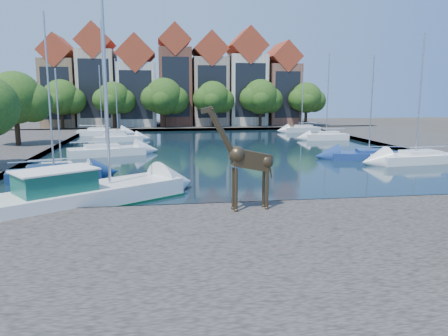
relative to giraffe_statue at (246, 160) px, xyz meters
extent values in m
plane|color=#38332B|center=(2.84, 1.54, -2.94)|extent=(160.00, 160.00, 0.00)
cube|color=black|center=(2.84, 25.54, -2.90)|extent=(38.00, 50.00, 0.08)
cube|color=#544D49|center=(2.84, -5.46, -2.69)|extent=(50.00, 14.00, 0.50)
cube|color=#544D49|center=(2.84, 57.54, -2.69)|extent=(60.00, 16.00, 0.50)
cube|color=#544D49|center=(27.84, 25.54, -2.69)|extent=(14.00, 52.00, 0.50)
cube|color=#846648|center=(-20.16, 57.54, 3.06)|extent=(5.39, 9.00, 11.00)
cube|color=#A72921|center=(-20.16, 57.54, 9.77)|extent=(5.44, 9.18, 5.44)
cube|color=black|center=(-20.16, 53.06, 3.06)|extent=(4.40, 0.05, 8.25)
cube|color=#BDAC91|center=(-14.16, 57.54, 3.81)|extent=(5.88, 9.00, 12.50)
cube|color=#A72921|center=(-14.16, 57.54, 11.38)|extent=(5.94, 9.18, 5.94)
cube|color=black|center=(-14.16, 53.06, 3.81)|extent=(4.80, 0.05, 9.38)
cube|color=beige|center=(-7.66, 57.54, 2.81)|extent=(6.37, 9.00, 10.50)
cube|color=#A72921|center=(-7.66, 57.54, 9.49)|extent=(6.43, 9.18, 6.43)
cube|color=black|center=(-7.66, 53.06, 2.81)|extent=(5.20, 0.05, 7.88)
cube|color=brown|center=(-1.16, 57.54, 4.06)|extent=(5.39, 9.00, 13.00)
cube|color=#A72921|center=(-1.16, 57.54, 11.77)|extent=(5.44, 9.18, 5.44)
cube|color=black|center=(-1.16, 53.06, 4.06)|extent=(4.40, 0.05, 9.75)
cube|color=tan|center=(4.84, 57.54, 3.31)|extent=(5.88, 9.00, 11.50)
cube|color=#A72921|center=(4.84, 57.54, 10.38)|extent=(5.94, 9.18, 5.94)
cube|color=black|center=(4.84, 53.06, 3.31)|extent=(4.80, 0.05, 8.62)
cube|color=beige|center=(11.34, 57.54, 3.56)|extent=(6.37, 9.00, 12.00)
cube|color=#A72921|center=(11.34, 57.54, 10.99)|extent=(6.43, 9.18, 6.43)
cube|color=black|center=(11.34, 53.06, 3.56)|extent=(5.20, 0.05, 9.00)
cube|color=brown|center=(17.84, 57.54, 2.81)|extent=(5.39, 9.00, 10.50)
cube|color=#A72921|center=(17.84, 57.54, 9.27)|extent=(5.44, 9.18, 5.44)
cube|color=black|center=(17.84, 53.06, 2.81)|extent=(4.40, 0.05, 7.88)
cylinder|color=#332114|center=(-19.16, 52.04, -0.84)|extent=(0.50, 0.50, 3.20)
sphere|color=#1E4112|center=(-19.16, 52.04, 2.44)|extent=(5.60, 5.60, 5.60)
sphere|color=#1E4112|center=(-17.48, 52.34, 1.88)|extent=(4.20, 4.20, 4.20)
sphere|color=#1E4112|center=(-20.70, 51.64, 2.16)|extent=(3.92, 3.92, 3.92)
cylinder|color=#332114|center=(-11.16, 52.04, -0.84)|extent=(0.50, 0.50, 3.20)
sphere|color=#1E4112|center=(-11.16, 52.04, 2.32)|extent=(5.20, 5.20, 5.20)
sphere|color=#1E4112|center=(-9.60, 52.34, 1.80)|extent=(3.90, 3.90, 3.90)
sphere|color=#1E4112|center=(-12.59, 51.64, 2.06)|extent=(3.64, 3.64, 3.64)
cylinder|color=#332114|center=(-3.16, 52.04, -0.84)|extent=(0.50, 0.50, 3.20)
sphere|color=#1E4112|center=(-3.16, 52.04, 2.56)|extent=(6.00, 6.00, 6.00)
sphere|color=#1E4112|center=(-1.36, 52.34, 1.96)|extent=(4.50, 4.50, 4.50)
sphere|color=#1E4112|center=(-4.81, 51.64, 2.26)|extent=(4.20, 4.20, 4.20)
cylinder|color=#332114|center=(4.84, 52.04, -0.84)|extent=(0.50, 0.50, 3.20)
sphere|color=#1E4112|center=(4.84, 52.04, 2.38)|extent=(5.40, 5.40, 5.40)
sphere|color=#1E4112|center=(6.46, 52.34, 1.84)|extent=(4.05, 4.05, 4.05)
sphere|color=#1E4112|center=(3.36, 51.64, 2.11)|extent=(3.78, 3.78, 3.78)
cylinder|color=#332114|center=(12.84, 52.04, -0.84)|extent=(0.50, 0.50, 3.20)
sphere|color=#1E4112|center=(12.84, 52.04, 2.50)|extent=(5.80, 5.80, 5.80)
sphere|color=#1E4112|center=(14.58, 52.34, 1.92)|extent=(4.35, 4.35, 4.35)
sphere|color=#1E4112|center=(11.25, 51.64, 2.21)|extent=(4.06, 4.06, 4.06)
cylinder|color=#332114|center=(20.84, 52.04, -0.84)|extent=(0.50, 0.50, 3.20)
sphere|color=#1E4112|center=(20.84, 52.04, 2.32)|extent=(5.20, 5.20, 5.20)
sphere|color=#1E4112|center=(22.40, 52.34, 1.80)|extent=(3.90, 3.90, 3.90)
sphere|color=#1E4112|center=(19.41, 51.64, 2.06)|extent=(3.64, 3.64, 3.64)
cylinder|color=#332114|center=(-19.16, 29.54, -0.74)|extent=(0.54, 0.54, 3.40)
sphere|color=#1E4112|center=(-19.16, 29.54, 2.64)|extent=(5.60, 5.60, 5.60)
sphere|color=#1E4112|center=(-17.48, 29.84, 2.08)|extent=(4.20, 4.20, 4.20)
cylinder|color=#3B2F1D|center=(-0.53, -0.30, -1.41)|extent=(0.16, 0.16, 2.07)
cylinder|color=#3B2F1D|center=(-0.59, 0.13, -1.41)|extent=(0.16, 0.16, 2.07)
cylinder|color=#3B2F1D|center=(1.03, -0.07, -1.41)|extent=(0.16, 0.16, 2.07)
cylinder|color=#3B2F1D|center=(0.97, 0.36, -1.41)|extent=(0.16, 0.16, 2.07)
cube|color=#3B2F1D|center=(0.27, 0.04, -0.03)|extent=(2.06, 0.83, 1.21)
cylinder|color=#3B2F1D|center=(-1.18, -0.17, 1.32)|extent=(1.35, 0.48, 2.14)
cube|color=#3B2F1D|center=(-1.88, -0.27, 2.37)|extent=(0.59, 0.26, 0.33)
cube|color=white|center=(-7.83, 3.54, -2.21)|extent=(10.22, 8.29, 1.30)
cube|color=#114E40|center=(-9.33, 2.52, -1.36)|extent=(4.28, 3.92, 1.20)
cylinder|color=#B2B2B7|center=(-6.83, 4.22, 3.14)|extent=(0.16, 0.16, 10.01)
cube|color=silver|center=(-11.36, 13.45, -2.46)|extent=(5.09, 3.04, 0.80)
cube|color=silver|center=(-11.36, 13.45, -2.20)|extent=(2.36, 1.75, 0.44)
cylinder|color=#B2B2B7|center=(-11.36, 13.45, 1.33)|extent=(0.11, 0.11, 7.14)
cube|color=navy|center=(-11.46, 11.54, -2.41)|extent=(6.55, 3.58, 0.92)
cube|color=navy|center=(-11.46, 11.54, -2.10)|extent=(3.00, 2.12, 0.51)
cylinder|color=#B2B2B7|center=(-11.46, 11.54, 3.18)|extent=(0.12, 0.12, 10.65)
cube|color=white|center=(-9.16, 23.08, -2.37)|extent=(7.57, 4.48, 0.98)
cube|color=white|center=(-9.16, 23.08, -2.04)|extent=(3.50, 2.59, 0.55)
cylinder|color=#B2B2B7|center=(-9.16, 23.08, 3.85)|extent=(0.13, 0.13, 11.90)
cube|color=white|center=(-9.16, 35.38, -2.43)|extent=(6.14, 3.78, 0.87)
cube|color=white|center=(-9.16, 35.38, -2.13)|extent=(2.86, 2.16, 0.49)
cylinder|color=#B2B2B7|center=(-9.16, 35.38, 2.52)|extent=(0.12, 0.12, 9.41)
cube|color=white|center=(-12.16, 44.22, -2.38)|extent=(6.73, 2.52, 0.97)
cube|color=white|center=(-12.16, 44.22, -2.05)|extent=(2.96, 1.71, 0.54)
cylinder|color=#B2B2B7|center=(-12.16, 44.22, 2.43)|extent=(0.13, 0.13, 9.08)
cube|color=white|center=(17.84, 14.36, -2.38)|extent=(7.48, 3.33, 0.96)
cube|color=white|center=(17.84, 14.36, -2.06)|extent=(3.35, 2.12, 0.54)
cylinder|color=#B2B2B7|center=(17.84, 14.36, 2.94)|extent=(0.13, 0.13, 10.11)
cube|color=navy|center=(14.84, 16.97, -2.46)|extent=(7.07, 3.74, 0.82)
cube|color=navy|center=(14.84, 16.97, -2.18)|extent=(3.22, 2.24, 0.45)
cylinder|color=#B2B2B7|center=(14.84, 16.97, 2.08)|extent=(0.11, 0.11, 8.61)
cube|color=silver|center=(17.34, 33.65, -2.37)|extent=(5.57, 2.11, 0.99)
cube|color=silver|center=(17.34, 33.65, -2.04)|extent=(2.45, 1.43, 0.55)
cylinder|color=#B2B2B7|center=(17.34, 33.65, 3.01)|extent=(0.13, 0.13, 10.21)
cube|color=silver|center=(17.84, 45.16, -2.37)|extent=(5.94, 2.74, 0.98)
cube|color=silver|center=(17.84, 45.16, -2.05)|extent=(2.67, 1.72, 0.54)
cylinder|color=#B2B2B7|center=(17.84, 45.16, 2.05)|extent=(0.13, 0.13, 8.30)
camera|label=1|loc=(-4.06, -20.13, 3.14)|focal=35.00mm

